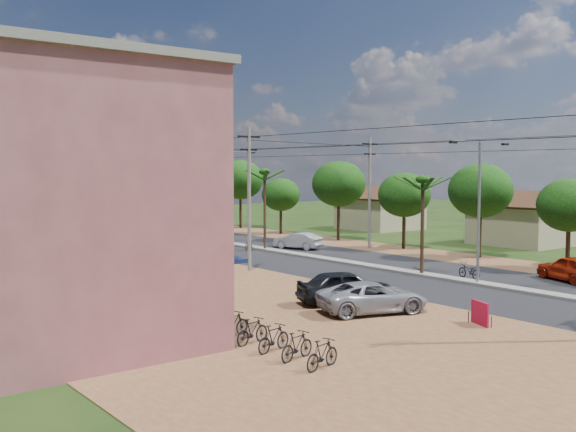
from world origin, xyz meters
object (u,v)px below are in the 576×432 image
parked_scooter_row (224,322)px  car_parked_silver (373,298)px  car_parked_dark (346,288)px  car_red_near (572,269)px  moto_rider_east (469,271)px  car_silver_mid (298,241)px  roadside_sign (480,314)px  car_white_far (213,243)px

parked_scooter_row → car_parked_silver: bearing=-6.6°
car_parked_silver → car_parked_dark: car_parked_dark is taller
car_red_near → moto_rider_east: bearing=-27.0°
car_red_near → car_silver_mid: (-2.43, 21.76, -0.10)m
car_silver_mid → car_parked_silver: bearing=38.2°
car_silver_mid → roadside_sign: 27.22m
car_white_far → roadside_sign: (-4.36, -27.82, -0.17)m
car_red_near → car_silver_mid: size_ratio=1.11×
car_parked_dark → roadside_sign: bearing=-148.2°
car_silver_mid → car_parked_dark: size_ratio=0.85×
car_silver_mid → moto_rider_east: (-1.36, -17.59, -0.18)m
car_silver_mid → car_parked_silver: car_parked_silver is taller
moto_rider_east → roadside_sign: bearing=51.9°
car_silver_mid → car_white_far: (-6.21, 2.73, 0.02)m
car_white_far → moto_rider_east: 20.90m
car_red_near → car_silver_mid: bearing=-62.9°
car_red_near → car_parked_dark: 14.69m
car_red_near → parked_scooter_row: bearing=15.8°
car_parked_dark → parked_scooter_row: size_ratio=0.37×
roadside_sign → parked_scooter_row: roadside_sign is taller
car_red_near → parked_scooter_row: size_ratio=0.35×
car_white_far → moto_rider_east: (4.85, -20.33, -0.21)m
car_silver_mid → parked_scooter_row: bearing=24.3°
car_red_near → car_parked_dark: size_ratio=0.95×
car_white_far → parked_scooter_row: car_white_far is taller
car_parked_silver → moto_rider_east: size_ratio=2.78×
car_white_far → car_parked_dark: 21.93m
car_red_near → moto_rider_east: 5.64m
car_parked_dark → roadside_sign: (1.31, -6.64, -0.29)m
roadside_sign → parked_scooter_row: (-9.03, 5.23, -0.00)m
car_white_far → parked_scooter_row: (-13.39, -22.58, -0.17)m
car_parked_dark → moto_rider_east: 10.56m
car_silver_mid → car_parked_silver: size_ratio=0.80×
parked_scooter_row → car_red_near: bearing=-5.0°
car_parked_silver → moto_rider_east: 11.39m
car_red_near → car_parked_silver: 14.78m
car_red_near → car_parked_silver: size_ratio=0.89×
car_white_far → parked_scooter_row: size_ratio=0.37×
roadside_sign → moto_rider_east: bearing=61.2°
car_parked_silver → parked_scooter_row: car_parked_silver is taller
car_parked_dark → moto_rider_east: car_parked_dark is taller
car_parked_dark → roadside_sign: size_ratio=4.02×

